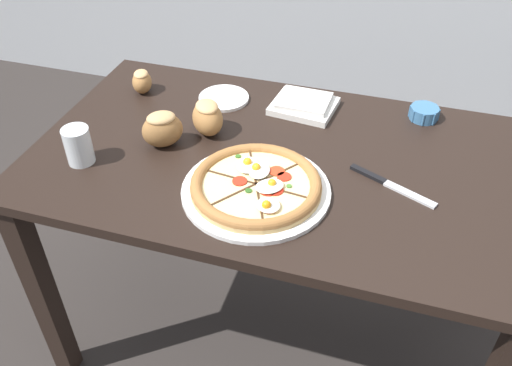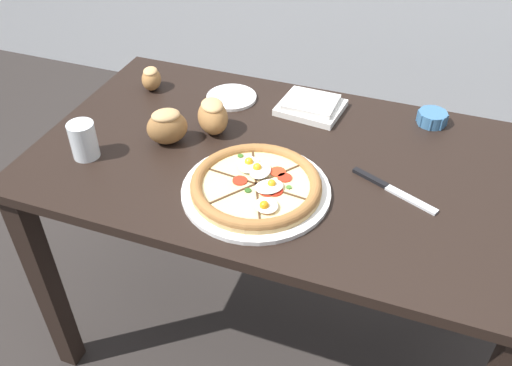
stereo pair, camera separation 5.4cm
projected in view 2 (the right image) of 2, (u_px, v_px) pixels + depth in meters
ground_plane at (275, 329)px, 1.94m from camera, size 12.00×12.00×0.00m
dining_table at (281, 189)px, 1.52m from camera, size 1.33×0.78×0.77m
pizza at (256, 186)px, 1.32m from camera, size 0.37×0.37×0.05m
ramekin_bowl at (432, 118)px, 1.56m from camera, size 0.09×0.09×0.04m
napkin_folded at (311, 106)px, 1.62m from camera, size 0.20×0.18×0.04m
bread_piece_near at (151, 78)px, 1.71m from camera, size 0.08×0.10×0.07m
bread_piece_mid at (213, 116)px, 1.51m from camera, size 0.13×0.14×0.10m
bread_piece_far at (167, 126)px, 1.47m from camera, size 0.14×0.13×0.10m
knife_main at (392, 190)px, 1.34m from camera, size 0.23×0.11×0.01m
water_glass at (84, 142)px, 1.43m from camera, size 0.07×0.07×0.10m
side_saucer at (231, 97)px, 1.68m from camera, size 0.16×0.16×0.01m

